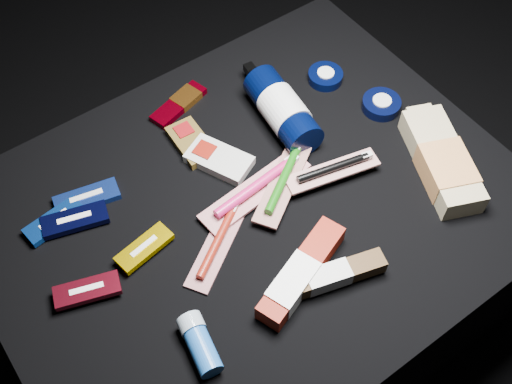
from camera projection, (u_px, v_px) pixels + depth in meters
ground at (253, 297)px, 1.53m from camera, size 3.00×3.00×0.00m
cloth_table at (253, 257)px, 1.36m from camera, size 0.98×0.78×0.40m
luna_bar_0 at (87, 198)px, 1.20m from camera, size 0.13×0.07×0.02m
luna_bar_1 at (55, 221)px, 1.17m from camera, size 0.12×0.06×0.01m
luna_bar_2 at (75, 220)px, 1.17m from camera, size 0.13×0.08×0.02m
luna_bar_3 at (144, 248)px, 1.13m from camera, size 0.11×0.06×0.01m
luna_bar_4 at (87, 290)px, 1.08m from camera, size 0.12×0.07×0.01m
clif_bar_0 at (190, 141)px, 1.27m from camera, size 0.07×0.12×0.02m
clif_bar_1 at (217, 158)px, 1.25m from camera, size 0.11×0.14×0.02m
power_bar at (181, 102)px, 1.33m from camera, size 0.14×0.07×0.02m
lotion_bottle at (283, 110)px, 1.28m from camera, size 0.10×0.25×0.08m
cream_tin_upper at (325, 76)px, 1.37m from camera, size 0.07×0.07×0.02m
cream_tin_lower at (381, 104)px, 1.33m from camera, size 0.08×0.08×0.02m
bodywash_bottle at (442, 162)px, 1.22m from camera, size 0.17×0.25×0.05m
deodorant_stick at (200, 343)px, 1.02m from camera, size 0.06×0.11×0.04m
toothbrush_pack_0 at (218, 242)px, 1.14m from camera, size 0.19×0.14×0.02m
toothbrush_pack_1 at (257, 188)px, 1.20m from camera, size 0.24×0.08×0.03m
toothbrush_pack_2 at (284, 179)px, 1.21m from camera, size 0.20×0.15×0.02m
toothbrush_pack_3 at (334, 169)px, 1.21m from camera, size 0.19×0.08×0.02m
toothpaste_carton_red at (298, 276)px, 1.09m from camera, size 0.22×0.12×0.04m
toothpaste_carton_green at (335, 275)px, 1.09m from camera, size 0.17×0.08×0.03m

